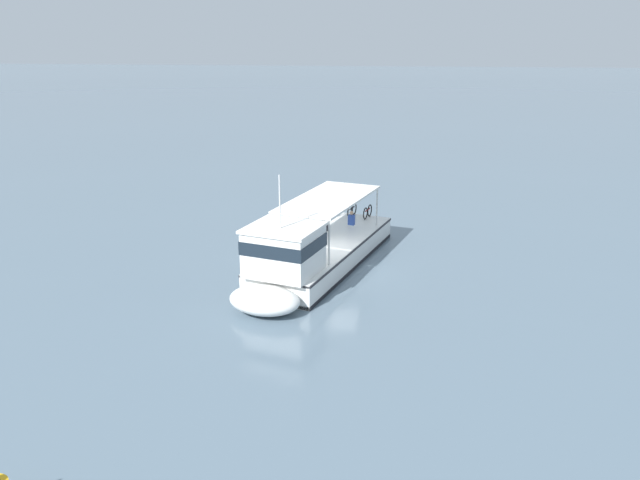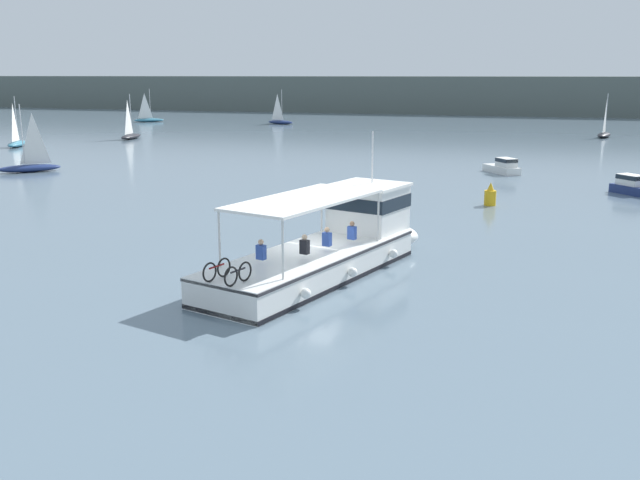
{
  "view_description": "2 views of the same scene",
  "coord_description": "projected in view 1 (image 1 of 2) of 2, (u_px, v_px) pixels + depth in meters",
  "views": [
    {
      "loc": [
        -3.42,
        28.19,
        10.64
      ],
      "look_at": [
        0.6,
        -0.24,
        1.4
      ],
      "focal_mm": 36.12,
      "sensor_mm": 36.0,
      "label": 1
    },
    {
      "loc": [
        8.78,
        -25.34,
        7.66
      ],
      "look_at": [
        0.6,
        -0.24,
        1.4
      ],
      "focal_mm": 39.24,
      "sensor_mm": 36.0,
      "label": 2
    }
  ],
  "objects": [
    {
      "name": "ground_plane",
      "position": [
        332.0,
        270.0,
        30.29
      ],
      "size": [
        400.0,
        400.0,
        0.0
      ],
      "primitive_type": "plane",
      "color": "slate"
    },
    {
      "name": "ferry_main",
      "position": [
        311.0,
        254.0,
        29.4
      ],
      "size": [
        6.31,
        13.07,
        5.32
      ],
      "color": "white",
      "rests_on": "ground"
    }
  ]
}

